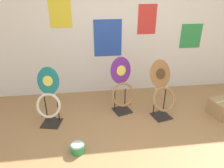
# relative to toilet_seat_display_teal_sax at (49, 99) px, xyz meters

# --- Properties ---
(wall_back) EXTENTS (8.00, 0.07, 2.60)m
(wall_back) POSITION_rel_toilet_seat_display_teal_sax_xyz_m (1.34, 1.00, 0.86)
(wall_back) COLOR silver
(wall_back) RESTS_ON ground_plane
(toilet_seat_display_teal_sax) EXTENTS (0.41, 0.35, 0.90)m
(toilet_seat_display_teal_sax) POSITION_rel_toilet_seat_display_teal_sax_xyz_m (0.00, 0.00, 0.00)
(toilet_seat_display_teal_sax) COLOR black
(toilet_seat_display_teal_sax) RESTS_ON ground_plane
(toilet_seat_display_purple_note) EXTENTS (0.44, 0.36, 0.94)m
(toilet_seat_display_purple_note) POSITION_rel_toilet_seat_display_teal_sax_xyz_m (1.15, 0.22, 0.01)
(toilet_seat_display_purple_note) COLOR black
(toilet_seat_display_purple_note) RESTS_ON ground_plane
(toilet_seat_display_woodgrain) EXTENTS (0.47, 0.46, 0.92)m
(toilet_seat_display_woodgrain) POSITION_rel_toilet_seat_display_teal_sax_xyz_m (1.75, -0.01, 0.02)
(toilet_seat_display_woodgrain) COLOR black
(toilet_seat_display_woodgrain) RESTS_ON ground_plane
(paint_can) EXTENTS (0.18, 0.18, 0.13)m
(paint_can) POSITION_rel_toilet_seat_display_teal_sax_xyz_m (0.41, -0.70, -0.37)
(paint_can) COLOR #2D8E4C
(paint_can) RESTS_ON ground_plane
(storage_box) EXTENTS (0.51, 0.44, 0.27)m
(storage_box) POSITION_rel_toilet_seat_display_teal_sax_xyz_m (2.81, -0.12, -0.30)
(storage_box) COLOR #A37F51
(storage_box) RESTS_ON ground_plane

